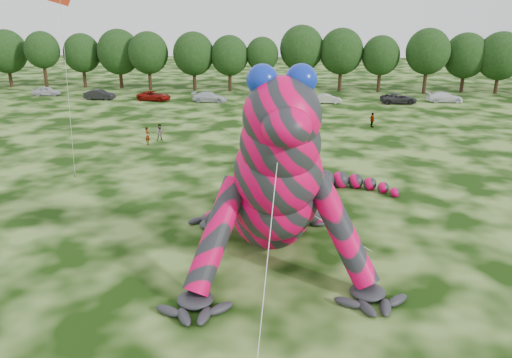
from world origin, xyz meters
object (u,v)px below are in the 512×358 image
(car_2, at_px, (154,96))
(tree_2, at_px, (7,58))
(tree_14, at_px, (465,63))
(tree_8, at_px, (230,63))
(tree_7, at_px, (194,61))
(car_6, at_px, (399,98))
(car_4, at_px, (278,95))
(car_5, at_px, (327,99))
(car_3, at_px, (210,97))
(tree_3, at_px, (43,60))
(car_0, at_px, (47,91))
(tree_10, at_px, (301,58))
(tree_13, at_px, (427,61))
(tree_15, at_px, (500,63))
(spectator_3, at_px, (372,120))
(tree_11, at_px, (341,60))
(spectator_5, at_px, (253,158))
(spectator_0, at_px, (148,136))
(tree_9, at_px, (262,64))
(spectator_2, at_px, (309,124))
(car_7, at_px, (445,97))
(tree_6, at_px, (149,61))
(tree_4, at_px, (83,61))
(inflatable_gecko, at_px, (269,151))
(car_1, at_px, (100,95))
(flying_kite, at_px, (61,11))
(tree_5, at_px, (119,59))

(car_2, bearing_deg, tree_2, 76.11)
(tree_14, bearing_deg, tree_8, -177.36)
(tree_7, xyz_separation_m, car_6, (31.46, -9.37, -4.02))
(car_4, relative_size, car_5, 1.09)
(car_3, relative_size, car_6, 0.97)
(tree_3, distance_m, tree_14, 69.20)
(car_0, bearing_deg, car_4, -98.51)
(tree_10, height_order, tree_13, tree_10)
(tree_15, height_order, spectator_3, tree_15)
(tree_11, xyz_separation_m, car_5, (-2.56, -11.55, -4.38))
(spectator_5, distance_m, spectator_0, 13.09)
(tree_9, relative_size, spectator_2, 5.36)
(tree_11, xyz_separation_m, car_0, (-45.86, -8.40, -4.32))
(tree_15, height_order, car_7, tree_15)
(car_3, bearing_deg, car_6, -83.10)
(tree_3, bearing_deg, car_0, -63.42)
(tree_6, bearing_deg, tree_8, 1.29)
(tree_9, bearing_deg, tree_6, -177.97)
(spectator_5, bearing_deg, car_0, -127.73)
(tree_8, height_order, tree_13, tree_13)
(tree_4, distance_m, tree_14, 63.10)
(inflatable_gecko, xyz_separation_m, tree_7, (-15.51, 55.24, -0.59))
(car_2, bearing_deg, car_4, -75.60)
(tree_13, distance_m, car_3, 34.91)
(tree_6, distance_m, car_1, 11.61)
(flying_kite, relative_size, tree_15, 1.50)
(flying_kite, relative_size, tree_8, 1.62)
(spectator_3, bearing_deg, car_6, -39.63)
(inflatable_gecko, distance_m, tree_2, 74.96)
(flying_kite, xyz_separation_m, car_1, (-13.80, 38.78, -11.94))
(tree_4, distance_m, car_2, 19.83)
(inflatable_gecko, distance_m, car_7, 52.81)
(tree_5, xyz_separation_m, tree_15, (61.60, -0.66, -0.08))
(tree_15, distance_m, car_5, 29.73)
(inflatable_gecko, xyz_separation_m, tree_5, (-28.55, 56.87, -0.43))
(tree_8, xyz_separation_m, car_1, (-18.28, -10.02, -3.73))
(tree_2, xyz_separation_m, car_1, (20.52, -11.79, -4.08))
(spectator_3, bearing_deg, car_2, 43.54)
(spectator_3, bearing_deg, spectator_5, 124.50)
(tree_2, relative_size, spectator_0, 5.43)
(tree_14, relative_size, car_6, 1.83)
(tree_2, distance_m, spectator_3, 64.63)
(spectator_3, bearing_deg, inflatable_gecko, 142.20)
(car_7, bearing_deg, tree_3, 81.53)
(tree_7, bearing_deg, tree_11, 3.33)
(tree_11, distance_m, tree_13, 13.39)
(inflatable_gecko, bearing_deg, spectator_2, 74.60)
(car_3, distance_m, spectator_2, 22.40)
(spectator_5, bearing_deg, tree_10, -178.61)
(tree_4, bearing_deg, tree_6, -9.53)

